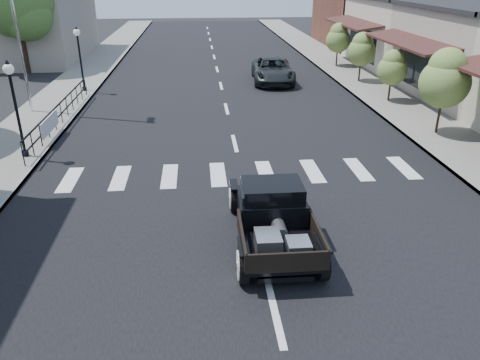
{
  "coord_description": "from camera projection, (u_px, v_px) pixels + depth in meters",
  "views": [
    {
      "loc": [
        -1.36,
        -10.26,
        6.23
      ],
      "look_at": [
        -0.31,
        1.31,
        1.0
      ],
      "focal_mm": 35.0,
      "sensor_mm": 36.0,
      "label": 1
    }
  ],
  "objects": [
    {
      "name": "road_markings",
      "position": [
        229.0,
        121.0,
        21.07
      ],
      "size": [
        12.0,
        60.0,
        0.06
      ],
      "primitive_type": null,
      "color": "silver",
      "rests_on": "ground"
    },
    {
      "name": "small_tree_c",
      "position": [
        391.0,
        76.0,
        23.36
      ],
      "size": [
        1.47,
        1.47,
        2.45
      ],
      "primitive_type": null,
      "color": "olive",
      "rests_on": "sidewalk_right"
    },
    {
      "name": "storefront_far",
      "position": [
        433.0,
        33.0,
        32.28
      ],
      "size": [
        10.0,
        9.0,
        4.5
      ],
      "primitive_type": "cube",
      "color": "beige",
      "rests_on": "ground"
    },
    {
      "name": "far_building_right",
      "position": [
        388.0,
        4.0,
        40.89
      ],
      "size": [
        11.0,
        10.0,
        7.0
      ],
      "primitive_type": "cube",
      "color": "brown",
      "rests_on": "ground"
    },
    {
      "name": "lamp_post_b",
      "position": [
        17.0,
        110.0,
        16.05
      ],
      "size": [
        0.36,
        0.36,
        3.38
      ],
      "primitive_type": null,
      "color": "black",
      "rests_on": "sidewalk_left"
    },
    {
      "name": "banner",
      "position": [
        51.0,
        130.0,
        18.47
      ],
      "size": [
        0.04,
        2.2,
        0.6
      ],
      "primitive_type": null,
      "color": "silver",
      "rests_on": "sidewalk_left"
    },
    {
      "name": "railing",
      "position": [
        61.0,
        111.0,
        20.2
      ],
      "size": [
        0.08,
        10.0,
        1.0
      ],
      "primitive_type": null,
      "color": "black",
      "rests_on": "sidewalk_left"
    },
    {
      "name": "big_tree_far",
      "position": [
        18.0,
        17.0,
        29.5
      ],
      "size": [
        4.76,
        4.76,
        6.98
      ],
      "primitive_type": null,
      "color": "#3F632A",
      "rests_on": "ground"
    },
    {
      "name": "sidewalk_right",
      "position": [
        374.0,
        90.0,
        26.28
      ],
      "size": [
        3.0,
        80.0,
        0.15
      ],
      "primitive_type": "cube",
      "color": "gray",
      "rests_on": "ground"
    },
    {
      "name": "small_tree_d",
      "position": [
        361.0,
        58.0,
        27.56
      ],
      "size": [
        1.63,
        1.63,
        2.71
      ],
      "primitive_type": null,
      "color": "olive",
      "rests_on": "sidewalk_right"
    },
    {
      "name": "small_tree_b",
      "position": [
        443.0,
        93.0,
        18.5
      ],
      "size": [
        1.96,
        1.96,
        3.27
      ],
      "primitive_type": null,
      "color": "olive",
      "rests_on": "sidewalk_right"
    },
    {
      "name": "ground",
      "position": [
        257.0,
        236.0,
        11.99
      ],
      "size": [
        120.0,
        120.0,
        0.0
      ],
      "primitive_type": "plane",
      "color": "black",
      "rests_on": "ground"
    },
    {
      "name": "low_building_left",
      "position": [
        14.0,
        24.0,
        35.15
      ],
      "size": [
        10.0,
        12.0,
        5.0
      ],
      "primitive_type": "cube",
      "color": "gray",
      "rests_on": "ground"
    },
    {
      "name": "sidewalk_left",
      "position": [
        64.0,
        97.0,
        24.88
      ],
      "size": [
        3.0,
        80.0,
        0.15
      ],
      "primitive_type": "cube",
      "color": "gray",
      "rests_on": "ground"
    },
    {
      "name": "hotrod_pickup",
      "position": [
        273.0,
        214.0,
        11.41
      ],
      "size": [
        2.14,
        4.53,
        1.57
      ],
      "primitive_type": null,
      "rotation": [
        0.0,
        0.0,
        -0.01
      ],
      "color": "black",
      "rests_on": "ground"
    },
    {
      "name": "road",
      "position": [
        223.0,
        94.0,
        25.6
      ],
      "size": [
        14.0,
        80.0,
        0.02
      ],
      "primitive_type": "cube",
      "color": "black",
      "rests_on": "ground"
    },
    {
      "name": "small_tree_e",
      "position": [
        338.0,
        45.0,
        31.99
      ],
      "size": [
        1.64,
        1.64,
        2.73
      ],
      "primitive_type": null,
      "color": "olive",
      "rests_on": "sidewalk_right"
    },
    {
      "name": "second_car",
      "position": [
        273.0,
        71.0,
        28.08
      ],
      "size": [
        2.66,
        5.21,
        1.41
      ],
      "primitive_type": "imported",
      "rotation": [
        0.0,
        0.0,
        -0.06
      ],
      "color": "black",
      "rests_on": "ground"
    },
    {
      "name": "lamp_post_c",
      "position": [
        80.0,
        59.0,
        25.13
      ],
      "size": [
        0.36,
        0.36,
        3.38
      ],
      "primitive_type": null,
      "color": "black",
      "rests_on": "sidewalk_left"
    }
  ]
}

